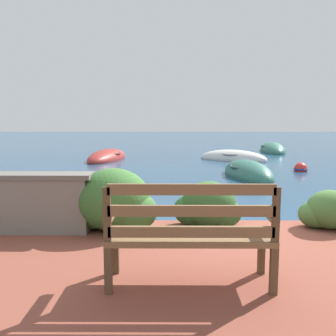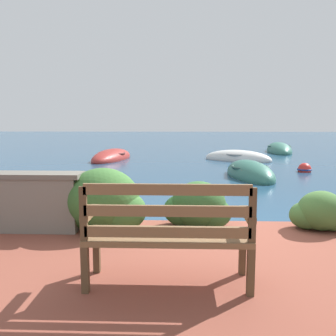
% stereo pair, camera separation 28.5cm
% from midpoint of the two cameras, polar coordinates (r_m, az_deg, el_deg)
% --- Properties ---
extents(ground_plane, '(80.00, 80.00, 0.00)m').
position_cam_midpoint_polar(ground_plane, '(5.46, 7.73, -10.20)').
color(ground_plane, navy).
extents(park_bench, '(1.43, 0.48, 0.93)m').
position_cam_midpoint_polar(park_bench, '(3.24, 2.55, -9.68)').
color(park_bench, brown).
rests_on(park_bench, patio_terrace).
extents(hedge_clump_left, '(1.19, 0.86, 0.81)m').
position_cam_midpoint_polar(hedge_clump_left, '(4.93, -8.41, -5.29)').
color(hedge_clump_left, '#38662D').
rests_on(hedge_clump_left, patio_terrace).
extents(hedge_clump_centre, '(0.91, 0.65, 0.62)m').
position_cam_midpoint_polar(hedge_clump_centre, '(5.02, 6.16, -5.98)').
color(hedge_clump_centre, '#2D5628').
rests_on(hedge_clump_centre, patio_terrace).
extents(hedge_clump_right, '(0.76, 0.54, 0.51)m').
position_cam_midpoint_polar(hedge_clump_right, '(5.32, 23.61, -6.31)').
color(hedge_clump_right, '#426B33').
rests_on(hedge_clump_right, patio_terrace).
extents(rowboat_nearest, '(1.48, 2.81, 0.83)m').
position_cam_midpoint_polar(rowboat_nearest, '(10.84, 13.09, -1.01)').
color(rowboat_nearest, '#336B5B').
rests_on(rowboat_nearest, ground_plane).
extents(rowboat_far, '(2.87, 2.22, 0.72)m').
position_cam_midpoint_polar(rowboat_far, '(15.00, 11.10, 1.38)').
color(rowboat_far, silver).
rests_on(rowboat_far, ground_plane).
extents(rowboat_outer, '(1.67, 3.35, 0.74)m').
position_cam_midpoint_polar(rowboat_outer, '(15.18, -8.04, 1.53)').
color(rowboat_outer, '#9E2D28').
rests_on(rowboat_outer, ground_plane).
extents(rowboat_distant, '(1.45, 3.46, 0.83)m').
position_cam_midpoint_polar(rowboat_distant, '(19.12, 16.98, 2.54)').
color(rowboat_distant, '#336B5B').
rests_on(rowboat_distant, ground_plane).
extents(mooring_buoy, '(0.45, 0.45, 0.41)m').
position_cam_midpoint_polar(mooring_buoy, '(12.42, 20.70, -0.21)').
color(mooring_buoy, red).
rests_on(mooring_buoy, ground_plane).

